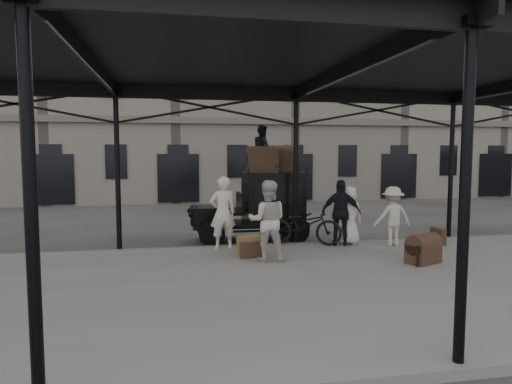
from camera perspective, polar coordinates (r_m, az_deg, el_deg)
ground at (r=11.75m, az=7.54°, el=-8.87°), size 120.00×120.00×0.00m
platform at (r=9.91m, az=11.19°, el=-11.12°), size 28.00×8.00×0.15m
canopy at (r=9.94m, az=11.04°, el=15.27°), size 22.50×9.00×4.74m
building_frontage at (r=29.35m, az=-3.54°, el=13.24°), size 64.00×8.00×14.00m
taxi at (r=14.43m, az=0.88°, el=-1.37°), size 3.65×1.55×2.18m
porter_left at (r=12.57m, az=-4.18°, el=-2.59°), size 0.79×0.57×2.00m
porter_midleft at (r=11.20m, az=1.45°, el=-3.58°), size 1.09×0.93×1.98m
porter_centre at (r=13.42m, az=11.55°, el=-2.87°), size 0.83×0.55×1.69m
porter_official at (r=13.19m, az=10.60°, el=-2.56°), size 1.19×0.78×1.88m
porter_right at (r=13.52m, az=16.70°, el=-2.91°), size 1.10×0.65×1.69m
bicycle at (r=13.19m, az=5.96°, el=-4.12°), size 2.30×1.49×1.14m
porter_roof at (r=14.24m, az=0.84°, el=5.45°), size 0.60×0.74×1.47m
steamer_trunk_roof_near at (r=14.09m, az=0.76°, el=3.84°), size 0.94×0.58×0.68m
steamer_trunk_roof_far at (r=14.69m, az=3.29°, el=3.93°), size 1.06×0.77×0.70m
steamer_trunk_platform at (r=11.74m, az=20.19°, el=-6.92°), size 0.94×0.79×0.59m
wicker_hamper at (r=11.84m, az=-0.67°, el=-6.73°), size 0.72×0.63×0.50m
suitcase_upright at (r=14.33m, az=21.80°, el=-5.13°), size 0.16×0.60×0.45m
suitcase_flat at (r=11.57m, az=-0.54°, el=-7.26°), size 0.62×0.23×0.40m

